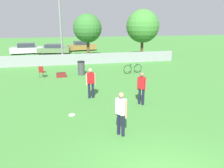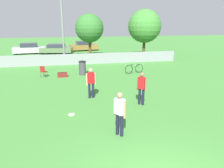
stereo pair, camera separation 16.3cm
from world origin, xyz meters
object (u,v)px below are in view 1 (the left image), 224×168
(tree_near_pole, at_px, (87,28))
(player_receiver_white, at_px, (121,111))
(gear_bag_sideline, at_px, (61,75))
(parked_car_silver, at_px, (27,49))
(tree_far_right, at_px, (143,26))
(parked_car_olive, at_px, (54,49))
(trash_bin, at_px, (81,68))
(parked_car_tan, at_px, (82,46))
(player_thrower_red, at_px, (142,86))
(bicycle_sideline, at_px, (133,69))
(light_pole, at_px, (60,17))
(player_defender_red, at_px, (91,81))
(frisbee_disc, at_px, (72,115))
(folding_chair_sideline, at_px, (42,71))

(tree_near_pole, bearing_deg, player_receiver_white, -93.16)
(gear_bag_sideline, xyz_separation_m, parked_car_silver, (-4.41, 14.30, 0.51))
(tree_far_right, bearing_deg, parked_car_olive, 148.25)
(trash_bin, bearing_deg, parked_car_tan, 84.47)
(player_thrower_red, distance_m, parked_car_tan, 23.18)
(trash_bin, bearing_deg, tree_far_right, 41.42)
(bicycle_sideline, bearing_deg, parked_car_olive, 105.75)
(light_pole, bearing_deg, parked_car_tan, 74.31)
(player_receiver_white, relative_size, bicycle_sideline, 1.02)
(player_defender_red, xyz_separation_m, gear_bag_sideline, (-1.62, 5.40, -0.82))
(bicycle_sideline, distance_m, parked_car_tan, 16.34)
(frisbee_disc, height_order, parked_car_silver, parked_car_silver)
(player_thrower_red, xyz_separation_m, parked_car_olive, (-4.87, 20.55, -0.35))
(tree_near_pole, bearing_deg, trash_bin, -101.10)
(tree_far_right, distance_m, parked_car_silver, 15.78)
(tree_near_pole, bearing_deg, frisbee_disc, -99.80)
(player_receiver_white, distance_m, parked_car_silver, 25.04)
(gear_bag_sideline, height_order, parked_car_olive, parked_car_olive)
(player_defender_red, distance_m, trash_bin, 5.82)
(parked_car_silver, xyz_separation_m, parked_car_olive, (3.60, -0.74, -0.04))
(player_thrower_red, distance_m, parked_car_silver, 22.91)
(tree_far_right, relative_size, folding_chair_sideline, 6.15)
(parked_car_silver, bearing_deg, folding_chair_sideline, -83.51)
(player_thrower_red, xyz_separation_m, frisbee_disc, (-3.62, -0.57, -0.98))
(folding_chair_sideline, distance_m, parked_car_olive, 13.41)
(light_pole, distance_m, gear_bag_sideline, 7.26)
(player_defender_red, distance_m, parked_car_silver, 20.61)
(light_pole, xyz_separation_m, parked_car_tan, (2.93, 10.44, -3.96))
(player_receiver_white, bearing_deg, trash_bin, 145.41)
(parked_car_olive, bearing_deg, parked_car_silver, 179.13)
(folding_chair_sideline, height_order, parked_car_olive, parked_car_olive)
(tree_near_pole, height_order, player_defender_red, tree_near_pole)
(tree_far_right, relative_size, parked_car_olive, 1.26)
(player_thrower_red, height_order, gear_bag_sideline, player_thrower_red)
(gear_bag_sideline, xyz_separation_m, parked_car_olive, (-0.82, 13.56, 0.47))
(light_pole, xyz_separation_m, player_receiver_white, (1.95, -15.59, -3.64))
(player_defender_red, bearing_deg, folding_chair_sideline, 116.04)
(frisbee_disc, distance_m, parked_car_silver, 22.40)
(bicycle_sideline, bearing_deg, trash_bin, 164.83)
(parked_car_tan, bearing_deg, trash_bin, -104.19)
(tree_near_pole, height_order, tree_far_right, tree_far_right)
(player_receiver_white, relative_size, trash_bin, 1.52)
(player_receiver_white, relative_size, gear_bag_sideline, 2.30)
(player_thrower_red, bearing_deg, trash_bin, 156.22)
(bicycle_sideline, xyz_separation_m, parked_car_olive, (-6.73, 13.49, 0.26))
(tree_far_right, bearing_deg, player_defender_red, -121.51)
(bicycle_sideline, bearing_deg, parked_car_silver, 115.22)
(trash_bin, bearing_deg, player_receiver_white, -86.97)
(player_defender_red, height_order, trash_bin, player_defender_red)
(light_pole, xyz_separation_m, player_defender_red, (1.42, -11.12, -3.64))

